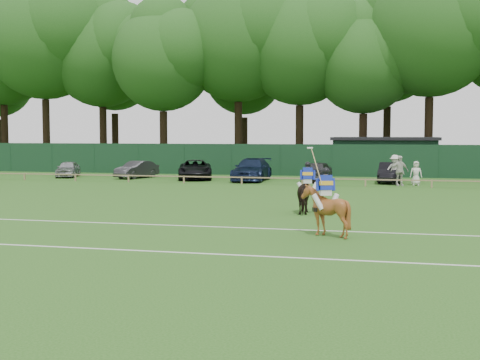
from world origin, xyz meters
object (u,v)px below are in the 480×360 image
(estate_black, at_px, (390,173))
(horse_chestnut, at_px, (325,210))
(spectator_mid, at_px, (399,171))
(sedan_grey, at_px, (137,170))
(sedan_silver, at_px, (68,169))
(suv_black, at_px, (195,170))
(utility_shed, at_px, (385,156))
(hatch_grey, at_px, (317,171))
(spectator_right, at_px, (416,173))
(horse_dark, at_px, (308,194))
(spectator_left, at_px, (395,169))
(sedan_navy, at_px, (252,170))

(estate_black, bearing_deg, horse_chestnut, -91.86)
(spectator_mid, bearing_deg, sedan_grey, 152.69)
(horse_chestnut, distance_m, sedan_silver, 32.47)
(sedan_grey, height_order, suv_black, suv_black)
(suv_black, distance_m, utility_shed, 15.78)
(suv_black, bearing_deg, sedan_silver, 162.75)
(hatch_grey, height_order, spectator_right, spectator_right)
(estate_black, distance_m, utility_shed, 8.46)
(spectator_right, distance_m, utility_shed, 10.48)
(horse_dark, xyz_separation_m, hatch_grey, (-1.77, 18.38, -0.11))
(horse_dark, bearing_deg, suv_black, -66.63)
(horse_dark, relative_size, spectator_left, 0.97)
(spectator_left, bearing_deg, sedan_silver, 164.59)
(sedan_navy, relative_size, spectator_right, 3.47)
(hatch_grey, relative_size, spectator_left, 2.07)
(spectator_mid, height_order, utility_shed, utility_shed)
(sedan_navy, height_order, spectator_mid, spectator_mid)
(horse_dark, relative_size, sedan_grey, 0.48)
(hatch_grey, distance_m, spectator_right, 7.04)
(sedan_silver, distance_m, estate_black, 24.03)
(estate_black, bearing_deg, sedan_navy, -174.80)
(estate_black, bearing_deg, suv_black, -177.38)
(horse_dark, distance_m, spectator_left, 17.18)
(estate_black, xyz_separation_m, spectator_left, (0.30, -1.08, 0.28))
(horse_dark, height_order, sedan_navy, horse_dark)
(estate_black, distance_m, spectator_left, 1.16)
(horse_chestnut, distance_m, sedan_navy, 24.51)
(sedan_silver, bearing_deg, suv_black, -18.16)
(utility_shed, bearing_deg, horse_dark, -96.00)
(suv_black, relative_size, utility_shed, 0.60)
(suv_black, relative_size, sedan_navy, 0.94)
(sedan_silver, height_order, spectator_mid, spectator_mid)
(horse_chestnut, relative_size, utility_shed, 0.20)
(horse_dark, distance_m, suv_black, 20.81)
(hatch_grey, bearing_deg, utility_shed, 66.70)
(suv_black, height_order, sedan_navy, sedan_navy)
(suv_black, bearing_deg, spectator_right, -23.97)
(spectator_left, bearing_deg, sedan_navy, 163.35)
(horse_chestnut, relative_size, spectator_right, 1.08)
(suv_black, bearing_deg, horse_chestnut, -80.40)
(spectator_mid, distance_m, utility_shed, 11.06)
(spectator_mid, bearing_deg, utility_shed, 76.63)
(horse_chestnut, xyz_separation_m, sedan_navy, (-7.62, 23.30, -0.06))
(horse_dark, bearing_deg, horse_chestnut, 95.89)
(horse_chestnut, distance_m, estate_black, 23.79)
(utility_shed, bearing_deg, hatch_grey, -119.79)
(sedan_grey, relative_size, sedan_navy, 0.72)
(horse_chestnut, bearing_deg, sedan_grey, -73.72)
(horse_chestnut, bearing_deg, sedan_navy, -90.34)
(horse_dark, xyz_separation_m, estate_black, (3.25, 17.89, -0.11))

